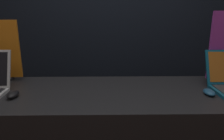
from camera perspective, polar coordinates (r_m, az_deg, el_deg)
The scene contains 3 objects.
wall_back at distance 2.63m, azimuth -0.49°, elevation 14.54°, with size 8.00×0.05×2.80m.
mouse_front at distance 1.51m, azimuth -24.48°, elevation -5.81°, with size 0.06×0.12×0.04m.
mouse_back at distance 1.55m, azimuth 24.05°, elevation -5.34°, with size 0.07×0.11×0.03m.
Camera 1 is at (-0.02, -1.04, 1.45)m, focal length 35.00 mm.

